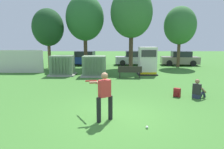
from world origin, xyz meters
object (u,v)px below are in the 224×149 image
object	(u,v)px
park_bench	(130,71)
backpack	(177,93)
transformer_mid_west	(94,66)
generator_enclosure	(147,61)
sports_ball	(147,127)
parked_car_right_of_center	(180,59)
seated_spectator	(198,90)
batter	(104,94)
parked_car_leftmost	(84,59)
transformer_west	(62,66)
parked_car_left_of_center	(134,58)

from	to	relation	value
park_bench	backpack	xyz separation A→B (m)	(1.94, -5.31, -0.32)
transformer_mid_west	generator_enclosure	world-z (taller)	generator_enclosure
generator_enclosure	sports_ball	size ratio (longest dim) A/B	25.56
sports_ball	parked_car_right_of_center	xyz separation A→B (m)	(6.76, 17.37, 0.71)
parked_car_right_of_center	seated_spectator	bearing A→B (deg)	-104.74
batter	parked_car_leftmost	bearing A→B (deg)	99.99
transformer_west	parked_car_leftmost	bearing A→B (deg)	83.27
transformer_mid_west	parked_car_leftmost	distance (m)	7.69
generator_enclosure	parked_car_left_of_center	world-z (taller)	generator_enclosure
generator_enclosure	seated_spectator	size ratio (longest dim) A/B	2.39
generator_enclosure	batter	bearing A→B (deg)	-108.00
transformer_mid_west	parked_car_leftmost	size ratio (longest dim) A/B	0.48
parked_car_left_of_center	batter	bearing A→B (deg)	-99.50
transformer_mid_west	backpack	xyz separation A→B (m)	(4.71, -6.16, -0.57)
transformer_west	batter	world-z (taller)	batter
sports_ball	backpack	bearing A→B (deg)	60.43
parked_car_left_of_center	sports_ball	bearing A→B (deg)	-94.55
transformer_mid_west	parked_car_leftmost	world-z (taller)	same
batter	sports_ball	xyz separation A→B (m)	(1.43, -0.72, -0.93)
transformer_west	parked_car_leftmost	world-z (taller)	same
sports_ball	parked_car_left_of_center	distance (m)	17.72
backpack	parked_car_right_of_center	bearing A→B (deg)	71.28
transformer_west	transformer_mid_west	world-z (taller)	same
seated_spectator	backpack	bearing A→B (deg)	168.11
generator_enclosure	seated_spectator	distance (m)	7.25
transformer_mid_west	park_bench	bearing A→B (deg)	-17.17
transformer_west	parked_car_right_of_center	xyz separation A→B (m)	(11.96, 6.99, -0.04)
parked_car_leftmost	parked_car_right_of_center	size ratio (longest dim) A/B	1.01
batter	sports_ball	size ratio (longest dim) A/B	19.33
transformer_mid_west	parked_car_left_of_center	world-z (taller)	same
parked_car_right_of_center	batter	bearing A→B (deg)	-116.19
batter	parked_car_left_of_center	distance (m)	17.17
batter	parked_car_right_of_center	xyz separation A→B (m)	(8.18, 16.64, -0.22)
backpack	parked_car_left_of_center	size ratio (longest dim) A/B	0.10
parked_car_right_of_center	sports_ball	bearing A→B (deg)	-111.26
transformer_west	parked_car_leftmost	distance (m)	7.12
seated_spectator	parked_car_leftmost	distance (m)	15.75
generator_enclosure	batter	distance (m)	10.48
batter	sports_ball	distance (m)	1.85
transformer_west	park_bench	size ratio (longest dim) A/B	1.15
park_bench	batter	size ratio (longest dim) A/B	1.05
transformer_west	batter	size ratio (longest dim) A/B	1.21
transformer_west	parked_car_left_of_center	world-z (taller)	same
transformer_west	parked_car_leftmost	size ratio (longest dim) A/B	0.48
parked_car_left_of_center	parked_car_right_of_center	size ratio (longest dim) A/B	0.97
parked_car_left_of_center	generator_enclosure	bearing A→B (deg)	-86.66
batter	seated_spectator	distance (m)	5.43
transformer_mid_west	backpack	size ratio (longest dim) A/B	4.77
batter	seated_spectator	bearing A→B (deg)	32.31
transformer_west	generator_enclosure	size ratio (longest dim) A/B	0.91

